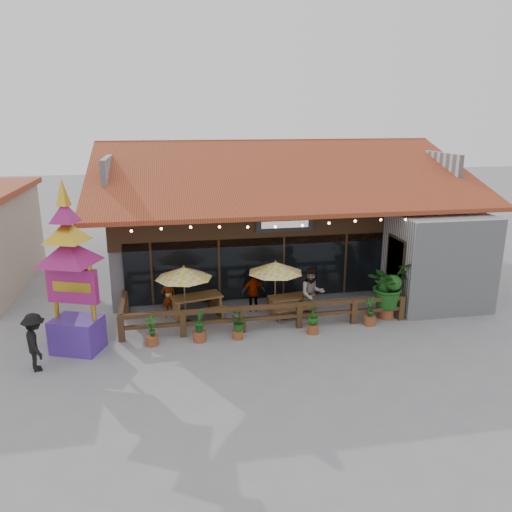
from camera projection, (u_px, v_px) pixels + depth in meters
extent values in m
plane|color=gray|center=(309.00, 321.00, 17.97)|extent=(100.00, 100.00, 0.00)
cube|color=#B1B1B6|center=(269.00, 226.00, 24.05)|extent=(14.00, 10.00, 4.00)
cube|color=#321F10|center=(258.00, 225.00, 18.66)|extent=(11.00, 0.16, 1.60)
cube|color=black|center=(258.00, 268.00, 19.10)|extent=(10.00, 0.12, 2.40)
cube|color=#E6BC67|center=(257.00, 267.00, 19.29)|extent=(9.80, 0.05, 2.20)
cube|color=#B1B1B6|center=(438.00, 260.00, 19.03)|extent=(3.50, 2.70, 3.60)
cube|color=#B3261C|center=(396.00, 259.00, 18.51)|extent=(0.06, 1.20, 1.50)
cube|color=#321F10|center=(395.00, 259.00, 18.51)|extent=(0.04, 1.34, 1.64)
cube|color=#AD4727|center=(287.00, 173.00, 19.96)|extent=(15.50, 7.05, 2.37)
cube|color=#AD4727|center=(256.00, 159.00, 26.58)|extent=(15.50, 7.05, 2.37)
cube|color=#AD4727|center=(269.00, 141.00, 22.96)|extent=(15.50, 0.30, 0.12)
cube|color=#B1B1B6|center=(115.00, 173.00, 22.09)|extent=(0.20, 9.00, 1.80)
cube|color=#B1B1B6|center=(408.00, 167.00, 24.56)|extent=(0.20, 9.00, 1.80)
cube|color=black|center=(285.00, 224.00, 18.72)|extent=(2.20, 0.10, 0.55)
cube|color=silver|center=(285.00, 224.00, 18.66)|extent=(1.80, 0.02, 0.25)
cube|color=#321F10|center=(152.00, 274.00, 18.35)|extent=(0.08, 0.08, 2.40)
cube|color=#321F10|center=(219.00, 270.00, 18.79)|extent=(0.08, 0.08, 2.40)
cube|color=#321F10|center=(284.00, 267.00, 19.24)|extent=(0.08, 0.08, 2.40)
cube|color=#321F10|center=(345.00, 264.00, 19.68)|extent=(0.08, 0.08, 2.40)
sphere|color=#E3B07D|center=(131.00, 231.00, 16.03)|extent=(0.09, 0.09, 0.09)
sphere|color=#E3B07D|center=(161.00, 229.00, 16.18)|extent=(0.09, 0.09, 0.09)
sphere|color=#E3B07D|center=(191.00, 227.00, 16.35)|extent=(0.09, 0.09, 0.09)
sphere|color=#E3B07D|center=(219.00, 227.00, 16.52)|extent=(0.09, 0.09, 0.09)
sphere|color=#E3B07D|center=(248.00, 227.00, 16.70)|extent=(0.09, 0.09, 0.09)
sphere|color=#E3B07D|center=(275.00, 227.00, 16.88)|extent=(0.09, 0.09, 0.09)
sphere|color=#E3B07D|center=(302.00, 225.00, 17.04)|extent=(0.09, 0.09, 0.09)
sphere|color=#E3B07D|center=(329.00, 223.00, 17.20)|extent=(0.09, 0.09, 0.09)
sphere|color=#E3B07D|center=(355.00, 221.00, 17.36)|extent=(0.09, 0.09, 0.09)
sphere|color=#E3B07D|center=(381.00, 220.00, 17.52)|extent=(0.09, 0.09, 0.09)
sphere|color=#E3B07D|center=(406.00, 220.00, 17.70)|extent=(0.09, 0.09, 0.09)
cube|color=#4B2F1A|center=(121.00, 328.00, 16.23)|extent=(0.20, 0.20, 0.90)
cube|color=#4B2F1A|center=(183.00, 324.00, 16.58)|extent=(0.20, 0.20, 0.90)
cube|color=#4B2F1A|center=(242.00, 320.00, 16.93)|extent=(0.20, 0.20, 0.90)
cube|color=#4B2F1A|center=(299.00, 315.00, 17.29)|extent=(0.20, 0.20, 0.90)
cube|color=#4B2F1A|center=(354.00, 311.00, 17.64)|extent=(0.20, 0.20, 0.90)
cube|color=#4B2F1A|center=(401.00, 308.00, 17.96)|extent=(0.20, 0.20, 0.90)
cube|color=#4B2F1A|center=(268.00, 307.00, 16.98)|extent=(9.80, 0.16, 0.14)
cube|color=#4B2F1A|center=(268.00, 318.00, 17.09)|extent=(9.80, 0.12, 0.12)
cube|color=#4B2F1A|center=(123.00, 303.00, 17.30)|extent=(0.16, 2.50, 0.14)
cube|color=#4B2F1A|center=(126.00, 302.00, 18.50)|extent=(0.20, 0.20, 0.90)
cylinder|color=brown|center=(185.00, 296.00, 17.52)|extent=(0.05, 0.05, 2.01)
cone|color=yellow|center=(184.00, 273.00, 17.28)|extent=(2.23, 2.23, 0.39)
sphere|color=brown|center=(183.00, 267.00, 17.22)|extent=(0.09, 0.09, 0.09)
cylinder|color=black|center=(186.00, 322.00, 17.78)|extent=(0.38, 0.38, 0.05)
cylinder|color=brown|center=(275.00, 290.00, 18.11)|extent=(0.05, 0.05, 2.02)
cone|color=yellow|center=(275.00, 267.00, 17.87)|extent=(2.35, 2.35, 0.40)
sphere|color=brown|center=(275.00, 261.00, 17.81)|extent=(0.09, 0.09, 0.09)
cylinder|color=black|center=(275.00, 315.00, 18.38)|extent=(0.39, 0.39, 0.05)
cube|color=brown|center=(197.00, 297.00, 18.03)|extent=(1.92, 1.23, 0.07)
cube|color=brown|center=(176.00, 310.00, 17.84)|extent=(0.27, 0.77, 0.82)
cube|color=brown|center=(217.00, 304.00, 18.45)|extent=(0.27, 0.77, 0.82)
cube|color=brown|center=(202.00, 311.00, 17.59)|extent=(1.79, 0.72, 0.06)
cube|color=brown|center=(192.00, 300.00, 18.66)|extent=(1.79, 0.72, 0.06)
cube|color=brown|center=(290.00, 297.00, 18.30)|extent=(1.61, 0.89, 0.06)
cube|color=brown|center=(273.00, 308.00, 18.20)|extent=(0.15, 0.68, 0.71)
cube|color=brown|center=(307.00, 304.00, 18.59)|extent=(0.15, 0.68, 0.71)
cube|color=brown|center=(295.00, 309.00, 17.89)|extent=(1.56, 0.44, 0.05)
cube|color=brown|center=(285.00, 299.00, 18.86)|extent=(1.56, 0.44, 0.05)
cube|color=#492791|center=(78.00, 334.00, 15.57)|extent=(1.72, 1.52, 1.07)
cube|color=#941B63|center=(72.00, 286.00, 15.13)|extent=(1.58, 0.79, 1.07)
cube|color=gold|center=(72.00, 287.00, 15.02)|extent=(1.18, 0.48, 0.31)
cylinder|color=gold|center=(51.00, 293.00, 15.07)|extent=(0.14, 0.14, 1.79)
cylinder|color=gold|center=(94.00, 290.00, 15.29)|extent=(0.14, 0.14, 1.79)
pyramid|color=#941B63|center=(68.00, 240.00, 14.75)|extent=(2.78, 2.78, 0.71)
pyramid|color=gold|center=(66.00, 221.00, 14.59)|extent=(1.97, 1.97, 0.63)
pyramid|color=#941B63|center=(63.00, 201.00, 14.43)|extent=(1.27, 1.27, 0.63)
pyramid|color=gold|center=(61.00, 178.00, 14.25)|extent=(0.58, 0.58, 0.80)
cylinder|color=brown|center=(386.00, 312.00, 18.20)|extent=(0.57, 0.57, 0.42)
imported|color=#1B5017|center=(388.00, 284.00, 17.91)|extent=(1.99, 1.90, 1.72)
sphere|color=#1B5017|center=(392.00, 294.00, 17.94)|extent=(0.57, 0.57, 0.57)
sphere|color=#1B5017|center=(383.00, 287.00, 18.06)|extent=(0.50, 0.50, 0.50)
imported|color=#321F10|center=(169.00, 298.00, 18.14)|extent=(0.56, 0.39, 1.47)
imported|color=#321F10|center=(312.00, 294.00, 17.93)|extent=(0.94, 0.73, 1.92)
imported|color=#321F10|center=(253.00, 292.00, 18.68)|extent=(0.92, 0.43, 1.53)
imported|color=black|center=(35.00, 342.00, 14.28)|extent=(1.01, 1.28, 1.74)
cylinder|color=brown|center=(152.00, 340.00, 16.02)|extent=(0.41, 0.41, 0.32)
imported|color=#1B5017|center=(151.00, 326.00, 15.89)|extent=(0.37, 0.27, 0.67)
cylinder|color=brown|center=(200.00, 336.00, 16.31)|extent=(0.44, 0.44, 0.35)
imported|color=#1B5017|center=(199.00, 321.00, 16.16)|extent=(0.42, 0.47, 0.72)
cylinder|color=brown|center=(238.00, 334.00, 16.50)|extent=(0.36, 0.36, 0.29)
imported|color=#1B5017|center=(238.00, 322.00, 16.38)|extent=(0.71, 0.68, 0.60)
cylinder|color=brown|center=(313.00, 329.00, 16.90)|extent=(0.40, 0.40, 0.32)
imported|color=#1B5017|center=(313.00, 315.00, 16.77)|extent=(0.48, 0.48, 0.67)
cylinder|color=brown|center=(370.00, 320.00, 17.57)|extent=(0.41, 0.41, 0.33)
imported|color=#1B5017|center=(370.00, 307.00, 17.44)|extent=(0.39, 0.43, 0.68)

